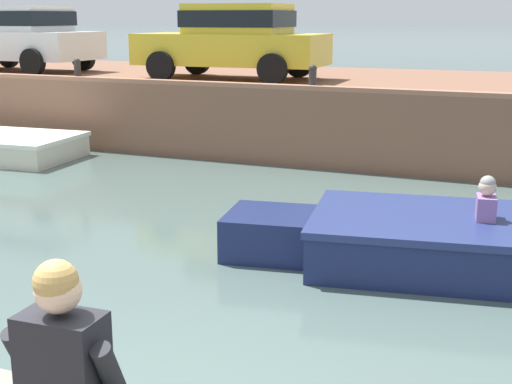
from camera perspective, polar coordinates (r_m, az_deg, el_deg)
The scene contains 7 objects.
ground_plane at distance 8.36m, azimuth 3.79°, elevation -5.10°, with size 400.00×400.00×0.00m, color #4C605B.
far_quay_wall at distance 15.50m, azimuth 13.22°, elevation 6.09°, with size 60.00×6.00×1.42m, color brown.
far_wall_coping at distance 12.60m, azimuth 11.13°, elevation 7.92°, with size 60.00×0.24×0.08m, color #9F6C52.
car_leftmost_white at distance 18.27m, azimuth -18.39°, elevation 11.80°, with size 3.89×2.07×1.54m.
car_left_inner_yellow at distance 15.20m, azimuth -1.75°, elevation 12.20°, with size 3.99×2.09×1.54m.
mooring_bollard_west at distance 15.52m, azimuth -14.11°, elevation 9.59°, with size 0.15×0.15×0.45m.
mooring_bollard_mid at distance 13.11m, azimuth 4.55°, elevation 9.24°, with size 0.15×0.15×0.45m.
Camera 1 is at (2.55, -2.82, 2.72)m, focal length 50.00 mm.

